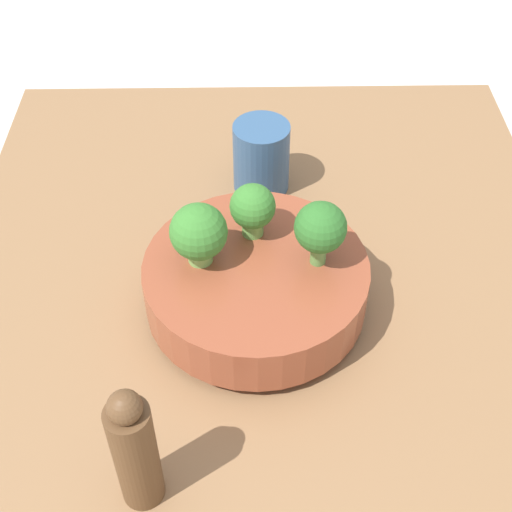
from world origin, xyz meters
name	(u,v)px	position (x,y,z in m)	size (l,w,h in m)	color
ground_plane	(265,328)	(0.00, 0.00, 0.00)	(6.00, 6.00, 0.00)	silver
table	(265,318)	(0.00, 0.00, 0.02)	(1.01, 0.80, 0.04)	olive
bowl	(256,287)	(0.00, -0.01, 0.08)	(0.27, 0.27, 0.08)	brown
broccoli_floret_left	(253,208)	(-0.05, -0.01, 0.16)	(0.05, 0.05, 0.07)	#6BA34C
broccoli_floret_back	(320,229)	(-0.01, 0.06, 0.17)	(0.06, 0.06, 0.08)	#609347
broccoli_floret_front	(199,233)	(-0.01, -0.08, 0.16)	(0.07, 0.07, 0.08)	#7AB256
cup	(260,157)	(-0.24, 0.00, 0.09)	(0.08, 0.08, 0.10)	#33567F
pepper_mill	(135,450)	(0.24, -0.13, 0.12)	(0.04, 0.04, 0.17)	brown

